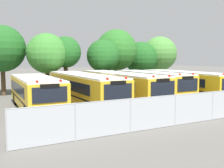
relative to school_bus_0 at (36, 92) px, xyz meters
name	(u,v)px	position (x,y,z in m)	size (l,w,h in m)	color
ground_plane	(120,102)	(7.10, -0.06, -1.34)	(160.00, 160.00, 0.00)	#595651
school_bus_0	(36,92)	(0.00, 0.00, 0.00)	(2.83, 9.33, 2.53)	yellow
school_bus_1	(84,88)	(3.71, -0.22, 0.06)	(2.50, 11.28, 2.65)	yellow
school_bus_2	(121,86)	(7.19, -0.08, 0.06)	(2.71, 11.34, 2.65)	yellow
school_bus_3	(151,84)	(10.53, 0.08, 0.05)	(2.56, 9.53, 2.64)	yellow
school_bus_4	(184,83)	(14.14, -0.28, 0.04)	(2.67, 10.74, 2.60)	yellow
tree_1	(3,49)	(-1.18, 9.11, 3.37)	(4.67, 4.67, 7.05)	#4C3823
tree_2	(45,53)	(2.52, 7.13, 2.93)	(4.10, 4.04, 6.27)	#4C3823
tree_3	(65,52)	(4.72, 7.40, 3.08)	(3.29, 3.29, 6.04)	#4C3823
tree_4	(104,56)	(8.98, 6.93, 2.67)	(3.64, 3.64, 5.84)	#4C3823
tree_5	(117,49)	(11.37, 8.18, 3.49)	(4.89, 4.89, 7.17)	#4C3823
tree_6	(142,58)	(15.68, 9.27, 2.42)	(4.30, 4.30, 5.88)	#4C3823
tree_7	(161,53)	(18.80, 9.34, 3.11)	(4.67, 4.67, 6.69)	#4C3823
chainlink_fence	(195,107)	(7.35, -8.47, -0.41)	(20.76, 0.07, 1.78)	#9EA0A3
traffic_cone	(76,131)	(0.30, -7.58, -1.10)	(0.35, 0.35, 0.46)	#EA5914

